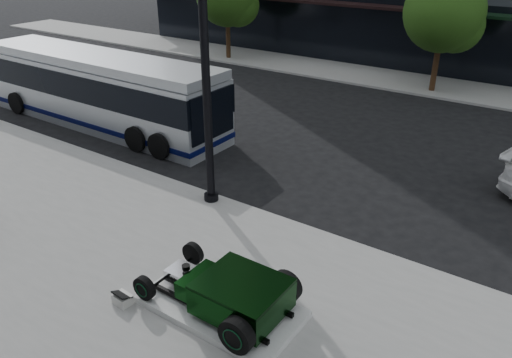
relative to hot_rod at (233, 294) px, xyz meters
The scene contains 8 objects.
ground 6.64m from the hot_rod, 114.42° to the left, with size 120.00×120.00×0.00m, color black.
sidewalk_far 20.21m from the hot_rod, 97.77° to the left, with size 70.00×4.00×0.12m, color gray.
street_trees 19.40m from the hot_rod, 94.75° to the left, with size 29.80×3.80×5.70m.
display_plinth 0.60m from the hot_rod, behind, with size 3.40×1.80×0.15m, color silver.
hot_rod is the anchor object (origin of this frame).
info_plaque 2.49m from the hot_rod, 154.36° to the right, with size 0.42×0.33×0.31m.
lamppost 5.96m from the hot_rod, 134.52° to the left, with size 0.43×0.43×7.83m.
transit_bus 13.48m from the hot_rod, 151.20° to the left, with size 12.12×2.88×2.92m.
Camera 1 is at (7.71, -12.40, 7.32)m, focal length 35.00 mm.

